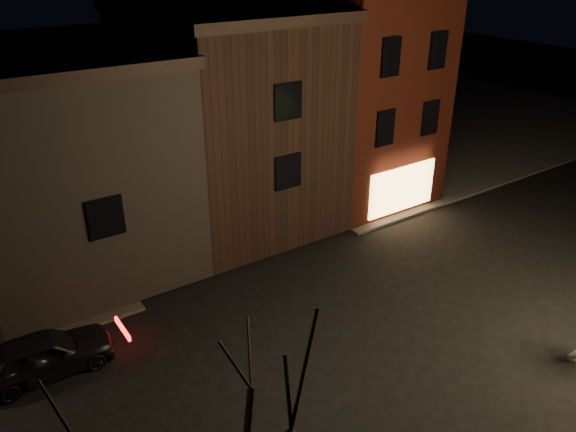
# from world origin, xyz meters

# --- Properties ---
(ground) EXTENTS (120.00, 120.00, 0.00)m
(ground) POSITION_xyz_m (0.00, 0.00, 0.00)
(ground) COLOR black
(ground) RESTS_ON ground
(sidewalk_far_right) EXTENTS (30.00, 30.00, 0.12)m
(sidewalk_far_right) POSITION_xyz_m (20.00, 20.00, 0.06)
(sidewalk_far_right) COLOR #2D2B28
(sidewalk_far_right) RESTS_ON ground
(corner_building) EXTENTS (6.50, 8.50, 10.50)m
(corner_building) POSITION_xyz_m (8.00, 9.47, 5.40)
(corner_building) COLOR #41130B
(corner_building) RESTS_ON ground
(row_building_a) EXTENTS (7.30, 10.30, 9.40)m
(row_building_a) POSITION_xyz_m (1.50, 10.50, 4.83)
(row_building_a) COLOR black
(row_building_a) RESTS_ON ground
(row_building_b) EXTENTS (7.80, 10.30, 8.40)m
(row_building_b) POSITION_xyz_m (-5.75, 10.50, 4.33)
(row_building_b) COLOR black
(row_building_b) RESTS_ON ground
(parked_car_a) EXTENTS (4.11, 1.70, 1.39)m
(parked_car_a) POSITION_xyz_m (-8.69, 3.61, 0.70)
(parked_car_a) COLOR black
(parked_car_a) RESTS_ON ground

